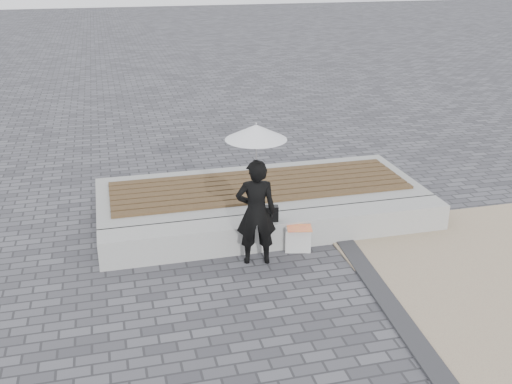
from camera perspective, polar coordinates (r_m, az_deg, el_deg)
ground at (r=7.28m, az=5.99°, el=-10.31°), size 80.00×80.00×0.00m
edging_band at (r=7.16m, az=13.15°, el=-11.26°), size 0.61×5.20×0.04m
seating_ledge at (r=8.51m, az=2.38°, el=-3.61°), size 5.00×0.45×0.40m
timber_platform at (r=9.56m, az=0.33°, el=-0.60°), size 5.00×2.00×0.40m
timber_decking at (r=9.48m, az=0.34°, el=0.62°), size 4.60×1.40×0.04m
woman at (r=7.79m, az=0.00°, el=-1.92°), size 0.58×0.43×1.44m
parasol at (r=7.42m, az=-0.00°, el=5.67°), size 0.77×0.77×0.98m
handbag at (r=8.26m, az=1.04°, el=-2.05°), size 0.33×0.16×0.22m
canvas_tote at (r=8.31m, az=3.98°, el=-4.44°), size 0.37×0.23×0.37m
magazine at (r=8.19m, az=4.12°, el=-3.41°), size 0.38×0.31×0.01m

